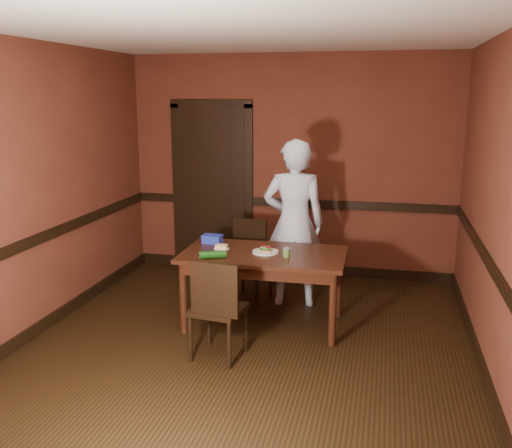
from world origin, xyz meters
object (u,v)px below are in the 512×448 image
at_px(sandwich_plate, 265,251).
at_px(chair_far, 250,261).
at_px(dining_table, 264,289).
at_px(food_tub, 212,239).
at_px(person, 294,223).
at_px(sauce_jar, 286,252).
at_px(chair_near, 218,307).
at_px(cheese_saucer, 222,247).

bearing_deg(sandwich_plate, chair_far, 115.82).
distance_m(dining_table, food_tub, 0.75).
xyz_separation_m(person, sauce_jar, (0.05, -0.73, -0.11)).
bearing_deg(chair_near, person, -98.13).
height_order(sandwich_plate, food_tub, food_tub).
bearing_deg(chair_far, person, 11.43).
bearing_deg(chair_near, dining_table, -98.26).
bearing_deg(sauce_jar, sandwich_plate, 157.02).
relative_size(chair_near, cheese_saucer, 5.84).
relative_size(dining_table, person, 0.88).
xyz_separation_m(sandwich_plate, food_tub, (-0.60, 0.23, 0.03)).
height_order(chair_far, sauce_jar, chair_far).
height_order(dining_table, person, person).
xyz_separation_m(person, sandwich_plate, (-0.17, -0.64, -0.14)).
bearing_deg(cheese_saucer, person, 45.12).
bearing_deg(sauce_jar, person, 93.84).
distance_m(dining_table, sauce_jar, 0.48).
height_order(cheese_saucer, food_tub, food_tub).
bearing_deg(sandwich_plate, food_tub, 158.90).
xyz_separation_m(chair_near, cheese_saucer, (-0.20, 0.80, 0.30)).
height_order(sauce_jar, food_tub, food_tub).
distance_m(sandwich_plate, sauce_jar, 0.24).
distance_m(chair_far, food_tub, 0.61).
xyz_separation_m(chair_far, cheese_saucer, (-0.13, -0.63, 0.32)).
bearing_deg(dining_table, sauce_jar, -21.88).
bearing_deg(cheese_saucer, dining_table, -2.85).
bearing_deg(sauce_jar, dining_table, 158.76).
bearing_deg(food_tub, person, 31.31).
bearing_deg(sandwich_plate, sauce_jar, -22.98).
xyz_separation_m(sauce_jar, food_tub, (-0.82, 0.33, 0.00)).
height_order(dining_table, chair_near, chair_near).
relative_size(chair_far, sauce_jar, 10.66).
distance_m(chair_near, cheese_saucer, 0.87).
distance_m(dining_table, sandwich_plate, 0.38).
xyz_separation_m(person, cheese_saucer, (-0.62, -0.62, -0.14)).
distance_m(chair_far, chair_near, 1.43).
relative_size(sandwich_plate, cheese_saucer, 1.64).
relative_size(chair_far, person, 0.49).
height_order(chair_far, person, person).
height_order(chair_far, cheese_saucer, chair_far).
bearing_deg(food_tub, sandwich_plate, -17.32).
bearing_deg(sandwich_plate, chair_near, -107.53).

